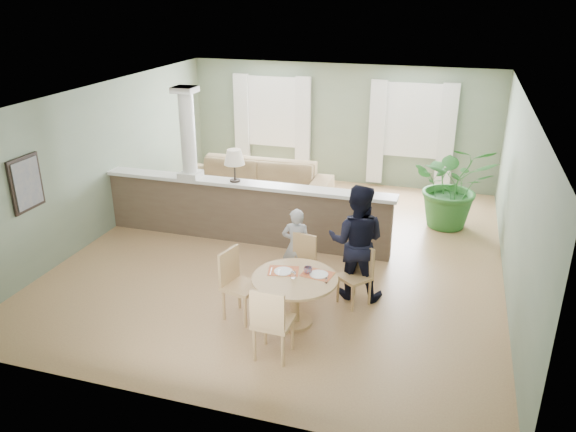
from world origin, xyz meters
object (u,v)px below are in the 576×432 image
(chair_far_man, at_px, (358,272))
(man_person, at_px, (357,242))
(chair_near, at_px, (271,320))
(chair_far_boy, at_px, (301,261))
(chair_side, at_px, (237,281))
(child_person, at_px, (296,246))
(sofa, at_px, (253,185))
(dining_table, at_px, (295,287))
(houseplant, at_px, (453,185))

(chair_far_man, distance_m, man_person, 0.43)
(chair_near, bearing_deg, man_person, -108.54)
(chair_far_boy, height_order, chair_side, chair_side)
(chair_far_man, relative_size, child_person, 0.72)
(child_person, bearing_deg, chair_far_man, 154.57)
(sofa, distance_m, dining_table, 4.44)
(chair_near, xyz_separation_m, chair_side, (-0.76, 0.79, -0.01))
(sofa, relative_size, chair_side, 3.21)
(man_person, bearing_deg, sofa, -49.27)
(chair_far_boy, bearing_deg, houseplant, 67.56)
(houseplant, height_order, child_person, houseplant)
(sofa, height_order, houseplant, houseplant)
(chair_far_man, xyz_separation_m, man_person, (-0.08, 0.19, 0.38))
(dining_table, distance_m, chair_far_man, 1.05)
(houseplant, bearing_deg, chair_side, -123.04)
(dining_table, height_order, chair_near, chair_near)
(chair_near, bearing_deg, chair_far_man, -112.93)
(chair_far_man, xyz_separation_m, chair_side, (-1.52, -0.85, 0.06))
(child_person, bearing_deg, chair_side, 59.35)
(chair_side, height_order, child_person, child_person)
(chair_near, height_order, child_person, child_person)
(sofa, bearing_deg, chair_far_boy, -59.59)
(chair_far_boy, bearing_deg, dining_table, -69.28)
(houseplant, distance_m, chair_far_boy, 3.80)
(chair_side, bearing_deg, houseplant, -18.78)
(man_person, bearing_deg, chair_far_man, 110.59)
(houseplant, height_order, man_person, man_person)
(chair_side, bearing_deg, child_person, -8.92)
(sofa, xyz_separation_m, houseplant, (3.93, 0.12, 0.36))
(dining_table, relative_size, child_person, 0.95)
(child_person, bearing_deg, houseplant, -133.91)
(sofa, bearing_deg, chair_side, -74.06)
(dining_table, relative_size, chair_far_boy, 1.31)
(sofa, height_order, chair_side, chair_side)
(chair_far_man, bearing_deg, houseplant, 108.31)
(sofa, height_order, dining_table, sofa)
(houseplant, height_order, chair_far_boy, houseplant)
(houseplant, distance_m, chair_near, 5.30)
(houseplant, relative_size, chair_far_man, 1.89)
(sofa, relative_size, chair_far_man, 3.61)
(houseplant, distance_m, dining_table, 4.49)
(houseplant, height_order, chair_near, houseplant)
(chair_side, bearing_deg, sofa, 31.48)
(chair_far_boy, bearing_deg, child_person, 132.89)
(houseplant, relative_size, chair_near, 1.65)
(child_person, bearing_deg, chair_near, 89.97)
(houseplant, bearing_deg, chair_far_boy, -122.71)
(houseplant, xyz_separation_m, man_person, (-1.25, -3.10, 0.04))
(houseplant, xyz_separation_m, chair_far_man, (-1.17, -3.29, -0.34))
(dining_table, distance_m, child_person, 1.15)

